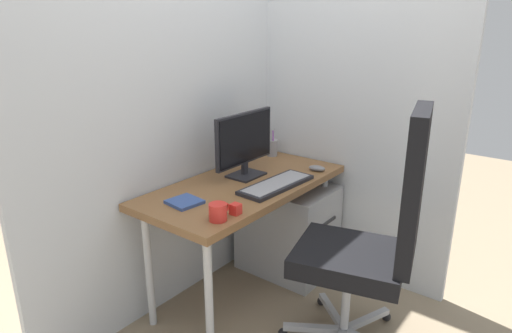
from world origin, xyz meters
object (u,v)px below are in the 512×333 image
mouse (317,168)px  desk_clamp_accessory (236,209)px  monitor (245,142)px  pen_holder (272,148)px  notebook (184,202)px  filing_cabinet (287,228)px  office_chair (376,234)px  coffee_mug (218,212)px  keyboard (276,185)px

mouse → desk_clamp_accessory: size_ratio=1.93×
monitor → pen_holder: size_ratio=2.56×
desk_clamp_accessory → notebook: bearing=101.5°
monitor → notebook: bearing=-177.2°
filing_cabinet → mouse: size_ratio=5.83×
notebook → mouse: bearing=-11.3°
office_chair → filing_cabinet: size_ratio=2.12×
monitor → filing_cabinet: bearing=-19.3°
filing_cabinet → notebook: 0.92m
monitor → coffee_mug: bearing=-152.2°
filing_cabinet → pen_holder: pen_holder is taller
coffee_mug → desk_clamp_accessory: (0.10, -0.02, -0.01)m
filing_cabinet → desk_clamp_accessory: size_ratio=11.27×
office_chair → notebook: 0.94m
pen_holder → keyboard: bearing=-141.9°
notebook → coffee_mug: bearing=-92.4°
keyboard → mouse: bearing=-6.5°
monitor → keyboard: monitor is taller
coffee_mug → mouse: bearing=-0.1°
office_chair → monitor: bearing=84.1°
monitor → coffee_mug: monitor is taller
monitor → notebook: size_ratio=3.12×
notebook → coffee_mug: coffee_mug is taller
monitor → mouse: 0.48m
pen_holder → filing_cabinet: bearing=-119.5°
mouse → pen_holder: size_ratio=0.55×
office_chair → mouse: size_ratio=12.36×
monitor → desk_clamp_accessory: 0.57m
keyboard → desk_clamp_accessory: desk_clamp_accessory is taller
notebook → desk_clamp_accessory: (0.06, -0.28, 0.02)m
filing_cabinet → monitor: bearing=160.7°
keyboard → notebook: size_ratio=3.24×
keyboard → notebook: bearing=154.6°
filing_cabinet → notebook: size_ratio=3.88×
office_chair → pen_holder: 1.10m
mouse → pen_holder: (0.09, 0.40, 0.04)m
filing_cabinet → monitor: monitor is taller
pen_holder → desk_clamp_accessory: 0.97m
office_chair → coffee_mug: (-0.46, 0.57, 0.12)m
notebook → desk_clamp_accessory: bearing=-72.2°
mouse → desk_clamp_accessory: bearing=167.9°
office_chair → keyboard: bearing=84.9°
keyboard → coffee_mug: coffee_mug is taller
pen_holder → mouse: bearing=-103.2°
monitor → coffee_mug: (-0.55, -0.29, -0.16)m
notebook → coffee_mug: size_ratio=1.27×
filing_cabinet → monitor: size_ratio=1.24×
keyboard → mouse: mouse is taller
keyboard → pen_holder: pen_holder is taller
office_chair → monitor: 0.91m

